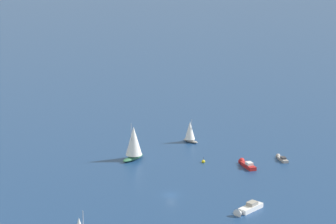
{
  "coord_description": "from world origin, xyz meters",
  "views": [
    {
      "loc": [
        173.39,
        -8.55,
        65.44
      ],
      "look_at": [
        -1.05,
        -0.8,
        23.19
      ],
      "focal_mm": 71.83,
      "sensor_mm": 36.0,
      "label": 1
    }
  ],
  "objects_px": {
    "motorboat_trailing": "(248,209)",
    "marker_buoy": "(203,161)",
    "motorboat_near_centre": "(282,159)",
    "motorboat_far_stbd": "(247,165)",
    "sailboat_ahead": "(134,143)",
    "sailboat_offshore": "(190,132)"
  },
  "relations": [
    {
      "from": "motorboat_trailing",
      "to": "marker_buoy",
      "type": "xyz_separation_m",
      "value": [
        -41.12,
        -7.47,
        -0.36
      ]
    },
    {
      "from": "motorboat_near_centre",
      "to": "marker_buoy",
      "type": "xyz_separation_m",
      "value": [
        1.55,
        -25.28,
        -0.12
      ]
    },
    {
      "from": "motorboat_far_stbd",
      "to": "sailboat_ahead",
      "type": "relative_size",
      "value": 0.72
    },
    {
      "from": "motorboat_near_centre",
      "to": "sailboat_offshore",
      "type": "height_order",
      "value": "sailboat_offshore"
    },
    {
      "from": "motorboat_trailing",
      "to": "sailboat_ahead",
      "type": "distance_m",
      "value": 54.29
    },
    {
      "from": "motorboat_near_centre",
      "to": "motorboat_trailing",
      "type": "height_order",
      "value": "motorboat_trailing"
    },
    {
      "from": "sailboat_offshore",
      "to": "marker_buoy",
      "type": "relative_size",
      "value": 3.98
    },
    {
      "from": "sailboat_offshore",
      "to": "motorboat_far_stbd",
      "type": "bearing_deg",
      "value": 28.97
    },
    {
      "from": "sailboat_offshore",
      "to": "sailboat_ahead",
      "type": "bearing_deg",
      "value": -45.33
    },
    {
      "from": "sailboat_offshore",
      "to": "sailboat_ahead",
      "type": "distance_m",
      "value": 27.49
    },
    {
      "from": "motorboat_trailing",
      "to": "marker_buoy",
      "type": "relative_size",
      "value": 4.08
    },
    {
      "from": "motorboat_near_centre",
      "to": "marker_buoy",
      "type": "distance_m",
      "value": 25.32
    },
    {
      "from": "sailboat_offshore",
      "to": "marker_buoy",
      "type": "xyz_separation_m",
      "value": [
        23.52,
        2.46,
        -3.42
      ]
    },
    {
      "from": "motorboat_far_stbd",
      "to": "sailboat_offshore",
      "type": "distance_m",
      "value": 32.24
    },
    {
      "from": "motorboat_far_stbd",
      "to": "sailboat_offshore",
      "type": "height_order",
      "value": "sailboat_offshore"
    },
    {
      "from": "motorboat_far_stbd",
      "to": "motorboat_trailing",
      "type": "distance_m",
      "value": 36.99
    },
    {
      "from": "sailboat_offshore",
      "to": "motorboat_near_centre",
      "type": "bearing_deg",
      "value": 51.61
    },
    {
      "from": "motorboat_near_centre",
      "to": "sailboat_offshore",
      "type": "xyz_separation_m",
      "value": [
        -21.97,
        -27.74,
        3.3
      ]
    },
    {
      "from": "sailboat_offshore",
      "to": "sailboat_ahead",
      "type": "height_order",
      "value": "sailboat_ahead"
    },
    {
      "from": "motorboat_far_stbd",
      "to": "marker_buoy",
      "type": "bearing_deg",
      "value": -109.21
    },
    {
      "from": "motorboat_far_stbd",
      "to": "sailboat_ahead",
      "type": "bearing_deg",
      "value": -104.08
    },
    {
      "from": "motorboat_near_centre",
      "to": "sailboat_offshore",
      "type": "distance_m",
      "value": 35.54
    }
  ]
}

